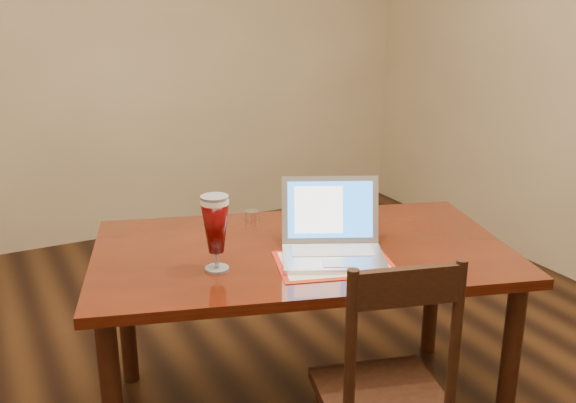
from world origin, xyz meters
TOP-DOWN VIEW (x-y plane):
  - dining_table at (0.18, 0.12)m, footprint 1.73×1.28m
  - dining_chair at (0.18, -0.45)m, footprint 0.48×0.46m

SIDE VIEW (x-z plane):
  - dining_chair at x=0.18m, z-range -0.03..0.89m
  - dining_table at x=0.18m, z-range 0.15..1.14m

